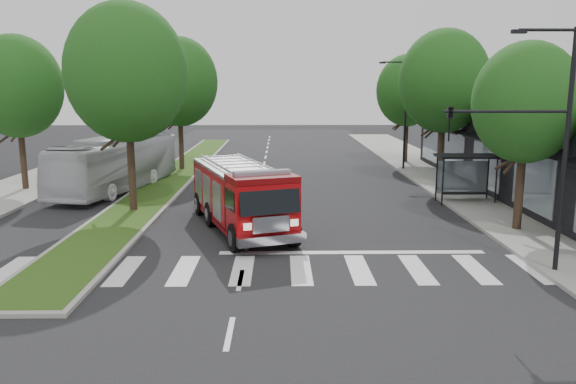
{
  "coord_description": "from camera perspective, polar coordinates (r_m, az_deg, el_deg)",
  "views": [
    {
      "loc": [
        1.3,
        -21.35,
        6.19
      ],
      "look_at": [
        1.63,
        1.86,
        1.8
      ],
      "focal_mm": 35.0,
      "sensor_mm": 36.0,
      "label": 1
    }
  ],
  "objects": [
    {
      "name": "tree_left_mid",
      "position": [
        36.69,
        -25.84,
        9.61
      ],
      "size": [
        5.2,
        5.2,
        9.16
      ],
      "color": "black",
      "rests_on": "ground"
    },
    {
      "name": "ground",
      "position": [
        22.27,
        -4.14,
        -5.46
      ],
      "size": [
        140.0,
        140.0,
        0.0
      ],
      "primitive_type": "plane",
      "color": "black",
      "rests_on": "ground"
    },
    {
      "name": "bus_shelter",
      "position": [
        31.39,
        17.61,
        2.61
      ],
      "size": [
        3.2,
        1.6,
        2.61
      ],
      "color": "black",
      "rests_on": "ground"
    },
    {
      "name": "tree_right_far",
      "position": [
        46.48,
        12.06,
        10.04
      ],
      "size": [
        5.0,
        5.0,
        8.73
      ],
      "color": "black",
      "rests_on": "ground"
    },
    {
      "name": "sidewalk_left",
      "position": [
        35.64,
        -27.11,
        -0.36
      ],
      "size": [
        5.0,
        80.0,
        0.15
      ],
      "primitive_type": "cube",
      "color": "gray",
      "rests_on": "ground"
    },
    {
      "name": "tree_median_near",
      "position": [
        28.32,
        -16.08,
        11.56
      ],
      "size": [
        5.8,
        5.8,
        10.16
      ],
      "color": "black",
      "rests_on": "ground"
    },
    {
      "name": "tree_right_mid",
      "position": [
        36.79,
        15.57,
        10.79
      ],
      "size": [
        5.6,
        5.6,
        9.72
      ],
      "color": "black",
      "rests_on": "ground"
    },
    {
      "name": "tree_right_near",
      "position": [
        25.49,
        23.04,
        8.33
      ],
      "size": [
        4.4,
        4.4,
        8.05
      ],
      "color": "black",
      "rests_on": "ground"
    },
    {
      "name": "sidewalk_right",
      "position": [
        33.85,
        18.53,
        -0.26
      ],
      "size": [
        5.0,
        80.0,
        0.15
      ],
      "primitive_type": "cube",
      "color": "gray",
      "rests_on": "ground"
    },
    {
      "name": "tree_median_far",
      "position": [
        41.99,
        -11.02,
        10.92
      ],
      "size": [
        5.6,
        5.6,
        9.72
      ],
      "color": "black",
      "rests_on": "ground"
    },
    {
      "name": "streetlight_right_near",
      "position": [
        19.75,
        24.2,
        5.35
      ],
      "size": [
        4.08,
        0.22,
        8.0
      ],
      "color": "black",
      "rests_on": "ground"
    },
    {
      "name": "streetlight_right_far",
      "position": [
        42.36,
        11.65,
        8.18
      ],
      "size": [
        2.11,
        0.2,
        8.0
      ],
      "color": "black",
      "rests_on": "ground"
    },
    {
      "name": "fire_engine",
      "position": [
        24.57,
        -4.81,
        -0.45
      ],
      "size": [
        5.33,
        9.09,
        3.03
      ],
      "rotation": [
        0.0,
        0.0,
        0.34
      ],
      "color": "#620507",
      "rests_on": "ground"
    },
    {
      "name": "city_bus",
      "position": [
        35.13,
        -17.01,
        2.75
      ],
      "size": [
        5.09,
        11.87,
        3.22
      ],
      "primitive_type": "imported",
      "rotation": [
        0.0,
        0.0,
        -0.21
      ],
      "color": "silver",
      "rests_on": "ground"
    },
    {
      "name": "storefront_row",
      "position": [
        35.26,
        25.7,
        3.64
      ],
      "size": [
        8.0,
        30.0,
        5.0
      ],
      "primitive_type": "cube",
      "color": "black",
      "rests_on": "ground"
    },
    {
      "name": "median",
      "position": [
        40.49,
        -11.19,
        1.82
      ],
      "size": [
        3.0,
        50.0,
        0.15
      ],
      "color": "gray",
      "rests_on": "ground"
    }
  ]
}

